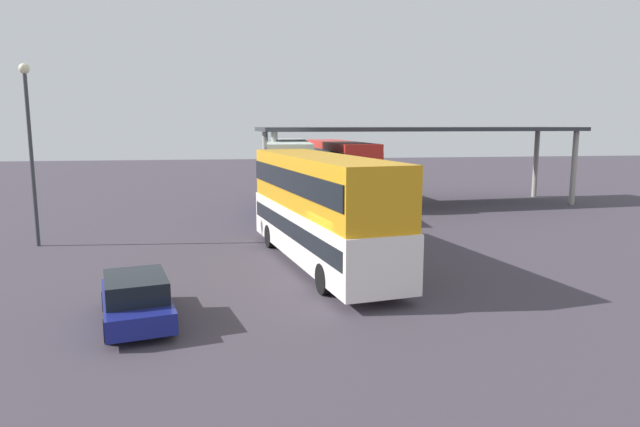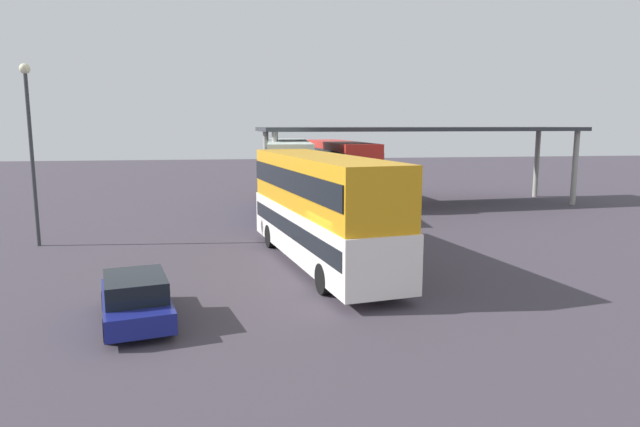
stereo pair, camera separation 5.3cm
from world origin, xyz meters
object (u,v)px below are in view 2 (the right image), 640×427
double_decker_near_canopy (289,174)px  double_decker_mid_row (340,169)px  double_decker_main (320,206)px  lamppost_tall (30,133)px  parked_hatchback (136,299)px

double_decker_near_canopy → double_decker_mid_row: (3.91, 3.79, -0.09)m
double_decker_main → double_decker_mid_row: (3.93, 16.79, -0.01)m
double_decker_main → lamppost_tall: size_ratio=1.50×
double_decker_near_canopy → double_decker_mid_row: size_ratio=1.01×
double_decker_near_canopy → lamppost_tall: (-11.91, -7.81, 2.58)m
double_decker_near_canopy → double_decker_main: bearing=-176.1°
parked_hatchback → double_decker_near_canopy: double_decker_near_canopy is taller
double_decker_mid_row → lamppost_tall: bearing=122.2°
parked_hatchback → lamppost_tall: bearing=15.9°
double_decker_mid_row → double_decker_main: bearing=162.8°
double_decker_mid_row → lamppost_tall: lamppost_tall is taller
double_decker_near_canopy → lamppost_tall: bearing=127.2°
double_decker_main → parked_hatchback: size_ratio=2.77×
lamppost_tall → parked_hatchback: bearing=-60.7°
double_decker_main → parked_hatchback: 8.24m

